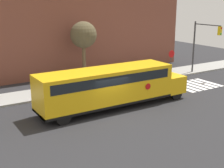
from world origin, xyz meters
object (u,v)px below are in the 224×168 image
stop_sign (171,59)px  traffic_light (202,40)px  school_bus (110,85)px  tree_near_sidewalk (83,35)px

stop_sign → traffic_light: 3.60m
stop_sign → traffic_light: size_ratio=0.49×
stop_sign → school_bus: bearing=-154.5°
traffic_light → stop_sign: bearing=157.0°
traffic_light → tree_near_sidewalk: 11.75m
school_bus → stop_sign: (10.01, 4.78, 0.08)m
school_bus → tree_near_sidewalk: tree_near_sidewalk is taller
stop_sign → tree_near_sidewalk: (-7.89, 3.46, 2.46)m
school_bus → tree_near_sidewalk: bearing=75.6°
school_bus → stop_sign: size_ratio=4.35×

